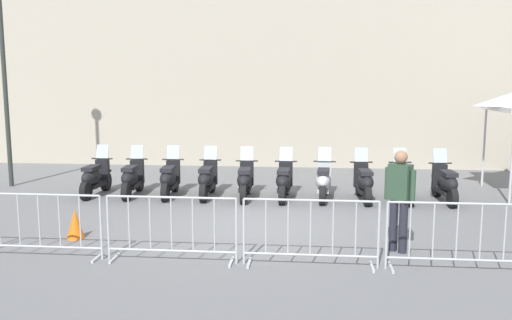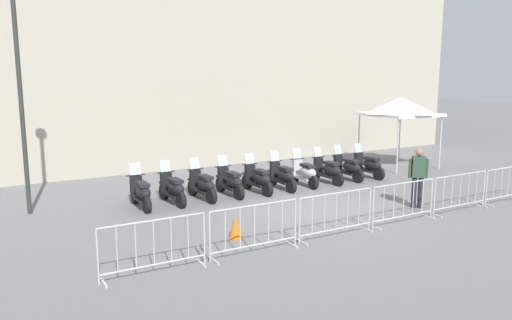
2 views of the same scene
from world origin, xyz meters
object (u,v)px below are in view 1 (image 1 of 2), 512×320
at_px(motorcycle_2, 169,179).
at_px(motorcycle_5, 284,182).
at_px(motorcycle_9, 446,184).
at_px(motorcycle_7, 364,183).
at_px(barrier_segment_1, 39,226).
at_px(street_lamp, 3,53).
at_px(motorcycle_3, 207,180).
at_px(motorcycle_8, 404,183).
at_px(barrier_segment_2, 171,230).
at_px(motorcycle_1, 132,179).
at_px(motorcycle_6, 324,182).
at_px(officer_near_row_end, 399,195).
at_px(motorcycle_4, 245,181).
at_px(motorcycle_0, 95,178).
at_px(barrier_segment_3, 310,234).
at_px(traffic_cone, 75,224).
at_px(barrier_segment_4, 457,238).

bearing_deg(motorcycle_2, motorcycle_5, 1.40).
bearing_deg(motorcycle_9, motorcycle_7, -177.07).
xyz_separation_m(barrier_segment_1, street_lamp, (-4.08, 5.59, 3.09)).
xyz_separation_m(motorcycle_3, motorcycle_8, (4.79, 0.24, 0.00)).
bearing_deg(barrier_segment_2, motorcycle_9, 43.78).
relative_size(motorcycle_1, barrier_segment_2, 0.82).
relative_size(motorcycle_6, officer_near_row_end, 1.00).
height_order(motorcycle_4, street_lamp, street_lamp).
bearing_deg(motorcycle_5, motorcycle_2, -178.60).
bearing_deg(motorcycle_0, motorcycle_1, 3.34).
distance_m(motorcycle_3, barrier_segment_3, 5.40).
bearing_deg(street_lamp, motorcycle_2, -9.38).
relative_size(motorcycle_8, motorcycle_9, 1.00).
height_order(motorcycle_4, barrier_segment_2, motorcycle_4).
distance_m(motorcycle_8, barrier_segment_1, 8.21).
distance_m(motorcycle_7, motorcycle_9, 1.92).
bearing_deg(motorcycle_9, motorcycle_8, 179.98).
relative_size(motorcycle_8, barrier_segment_1, 0.82).
bearing_deg(street_lamp, motorcycle_3, -7.38).
distance_m(motorcycle_2, barrier_segment_3, 5.90).
bearing_deg(officer_near_row_end, motorcycle_2, 144.31).
bearing_deg(officer_near_row_end, motorcycle_1, 149.17).
relative_size(motorcycle_0, street_lamp, 0.29).
height_order(motorcycle_1, motorcycle_7, same).
bearing_deg(barrier_segment_1, motorcycle_7, 42.24).
xyz_separation_m(barrier_segment_3, street_lamp, (-8.47, 5.40, 3.09)).
bearing_deg(traffic_cone, barrier_segment_1, -93.15).
xyz_separation_m(motorcycle_1, motorcycle_4, (2.87, 0.06, 0.00)).
relative_size(barrier_segment_1, officer_near_row_end, 1.22).
bearing_deg(traffic_cone, motorcycle_3, 66.93).
relative_size(motorcycle_8, barrier_segment_2, 0.82).
distance_m(motorcycle_3, officer_near_row_end, 5.61).
relative_size(motorcycle_2, officer_near_row_end, 1.00).
xyz_separation_m(motorcycle_2, barrier_segment_2, (1.49, -4.70, 0.07)).
xyz_separation_m(barrier_segment_2, street_lamp, (-6.27, 5.49, 3.09)).
height_order(motorcycle_2, barrier_segment_3, motorcycle_2).
relative_size(motorcycle_7, barrier_segment_3, 0.82).
bearing_deg(barrier_segment_1, motorcycle_0, 104.52).
relative_size(motorcycle_5, barrier_segment_2, 0.82).
bearing_deg(barrier_segment_3, motorcycle_1, 135.46).
height_order(motorcycle_9, officer_near_row_end, officer_near_row_end).
bearing_deg(barrier_segment_4, barrier_segment_2, -177.64).
bearing_deg(motorcycle_0, motorcycle_2, 3.22).
bearing_deg(motorcycle_1, barrier_segment_2, -62.29).
xyz_separation_m(motorcycle_8, barrier_segment_4, (0.13, -4.81, 0.07)).
relative_size(motorcycle_3, motorcycle_8, 1.00).
height_order(motorcycle_7, motorcycle_9, same).
height_order(barrier_segment_2, barrier_segment_3, same).
bearing_deg(motorcycle_9, traffic_cone, -151.44).
relative_size(motorcycle_8, barrier_segment_4, 0.82).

